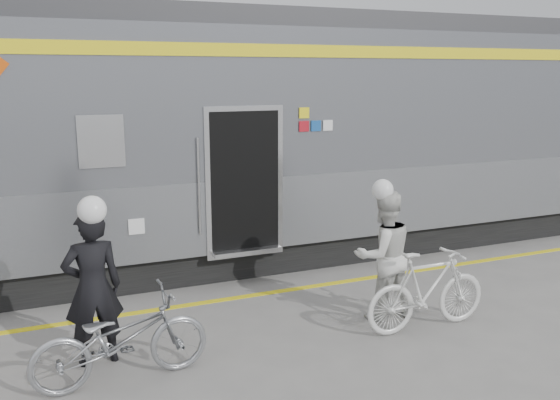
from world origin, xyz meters
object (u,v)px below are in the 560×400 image
bicycle_left (121,339)px  bicycle_right (427,290)px  woman (383,255)px  man (93,288)px

bicycle_left → bicycle_right: bicycle_right is taller
bicycle_left → woman: woman is taller
bicycle_left → woman: size_ratio=1.08×
woman → bicycle_right: 0.71m
woman → bicycle_right: woman is taller
bicycle_right → bicycle_left: bearing=88.3°
man → bicycle_right: 3.95m
man → woman: (3.58, -0.13, -0.02)m
man → bicycle_left: (0.20, -0.55, -0.39)m
bicycle_left → bicycle_right: (3.68, -0.13, 0.03)m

